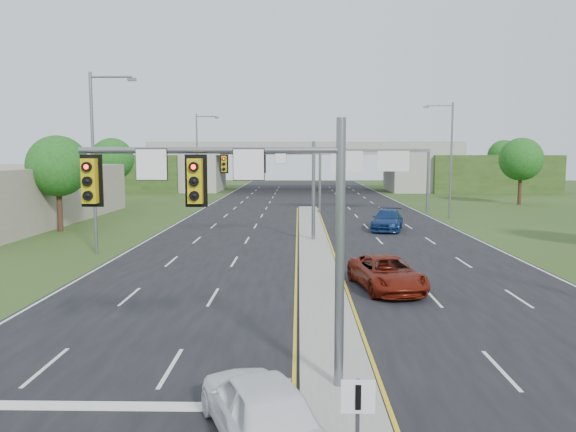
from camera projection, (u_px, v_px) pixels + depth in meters
The scene contains 22 objects.
ground at pixel (338, 392), 14.49m from camera, with size 240.00×240.00×0.00m, color #283E16.
road at pixel (310, 224), 49.28m from camera, with size 24.00×160.00×0.02m, color black.
median at pixel (314, 245), 37.34m from camera, with size 2.00×54.00×0.16m, color gray.
lane_markings at pixel (304, 234), 43.24m from camera, with size 23.72×160.00×0.01m.
signal_mast_near at pixel (250, 210), 13.94m from camera, with size 6.62×0.60×7.00m.
signal_mast_far at pixel (281, 174), 38.79m from camera, with size 6.62×0.60×7.00m.
keep_right_sign at pixel (358, 417), 9.83m from camera, with size 0.60×0.13×2.20m.
sign_gantry at pixel (373, 163), 58.44m from camera, with size 11.58×0.44×6.67m.
overpass at pixel (305, 170), 93.61m from camera, with size 80.00×14.00×8.10m.
lightpole_l_mid at pixel (96, 154), 33.95m from camera, with size 2.85×0.25×11.00m.
lightpole_l_far at pixel (199, 154), 68.73m from camera, with size 2.85×0.25×11.00m.
lightpole_r_far at pixel (449, 154), 53.33m from camera, with size 2.85×0.25×11.00m.
tree_l_near at pixel (58, 166), 44.11m from camera, with size 4.80×4.80×7.60m.
tree_l_mid at pixel (112, 159), 69.00m from camera, with size 5.20×5.20×8.12m.
tree_r_mid at pixel (521, 159), 68.07m from camera, with size 5.20×5.20×8.12m.
tree_back_a at pixel (107, 156), 107.98m from camera, with size 6.00×6.00×8.85m.
tree_back_b at pixel (179, 158), 107.76m from camera, with size 5.60×5.60×8.32m.
tree_back_c at pixel (430, 158), 106.87m from camera, with size 5.60×5.60×8.32m.
tree_back_d at pixel (504, 156), 106.57m from camera, with size 6.00×6.00×8.85m.
car_white at pixel (259, 405), 11.91m from camera, with size 1.82×4.53×1.54m, color white.
car_far_a at pixel (387, 273), 25.29m from camera, with size 2.48×5.38×1.49m, color #631609.
car_far_b at pixel (387, 220), 45.28m from camera, with size 2.27×5.59×1.62m, color navy.
Camera 1 is at (-1.05, -13.93, 6.10)m, focal length 35.00 mm.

